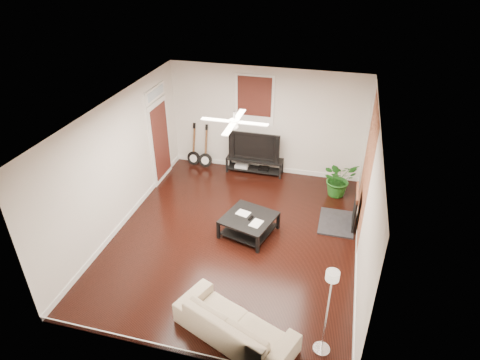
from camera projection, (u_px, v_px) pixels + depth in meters
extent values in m
cube|color=black|center=(235.00, 236.00, 8.76)|extent=(5.00, 6.00, 0.01)
cube|color=white|center=(234.00, 111.00, 7.33)|extent=(5.00, 6.00, 0.01)
cube|color=silver|center=(266.00, 121.00, 10.54)|extent=(5.00, 0.01, 2.80)
cube|color=silver|center=(176.00, 288.00, 5.55)|extent=(5.00, 0.01, 2.80)
cube|color=silver|center=(119.00, 164.00, 8.59)|extent=(0.01, 6.00, 2.80)
cube|color=silver|center=(367.00, 197.00, 7.50)|extent=(0.01, 6.00, 2.80)
cube|color=brown|center=(367.00, 171.00, 8.34)|extent=(0.02, 2.20, 2.80)
cube|color=black|center=(346.00, 207.00, 8.88)|extent=(0.80, 1.10, 0.92)
cube|color=#3B1610|center=(254.00, 100.00, 10.31)|extent=(1.00, 0.06, 1.30)
cube|color=white|center=(160.00, 134.00, 10.24)|extent=(0.08, 1.00, 2.50)
cube|color=black|center=(255.00, 165.00, 11.02)|extent=(1.49, 0.40, 0.42)
imported|color=black|center=(255.00, 145.00, 10.73)|extent=(1.34, 0.18, 0.77)
cube|color=black|center=(249.00, 225.00, 8.74)|extent=(1.23, 1.23, 0.42)
imported|color=#BFAF8F|center=(235.00, 324.00, 6.42)|extent=(2.11, 1.46, 0.57)
imported|color=#1F611B|center=(339.00, 179.00, 9.94)|extent=(1.06, 1.02, 0.90)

